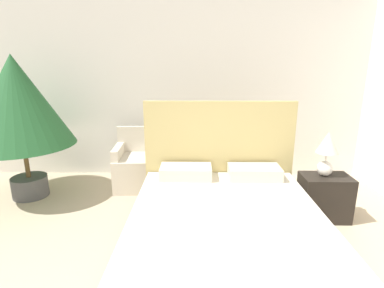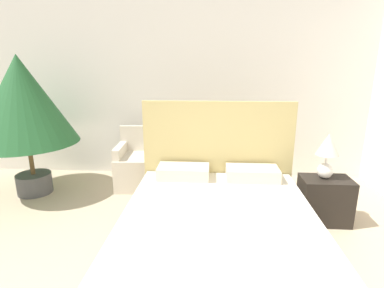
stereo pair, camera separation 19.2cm
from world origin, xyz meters
TOP-DOWN VIEW (x-y plane):
  - wall_back at (0.00, 3.56)m, footprint 10.00×0.06m
  - bed at (0.51, 1.26)m, footprint 1.79×2.23m
  - armchair_near_window_left at (-0.64, 2.96)m, footprint 0.67×0.66m
  - armchair_near_window_right at (0.33, 2.96)m, footprint 0.65×0.64m
  - potted_palm at (-2.08, 2.62)m, footprint 1.35×1.35m
  - nightstand at (1.75, 2.06)m, footprint 0.56×0.36m
  - table_lamp at (1.73, 2.08)m, footprint 0.25×0.25m
  - side_table at (-0.15, 2.95)m, footprint 0.29×0.29m

SIDE VIEW (x-z plane):
  - side_table at x=-0.15m, z-range 0.00..0.41m
  - nightstand at x=1.75m, z-range 0.00..0.54m
  - bed at x=0.51m, z-range -0.40..0.98m
  - armchair_near_window_left at x=-0.64m, z-range -0.14..0.73m
  - armchair_near_window_right at x=0.33m, z-range -0.14..0.73m
  - table_lamp at x=1.73m, z-range 0.59..1.11m
  - potted_palm at x=-2.08m, z-range 0.34..2.25m
  - wall_back at x=0.00m, z-range 0.00..2.90m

